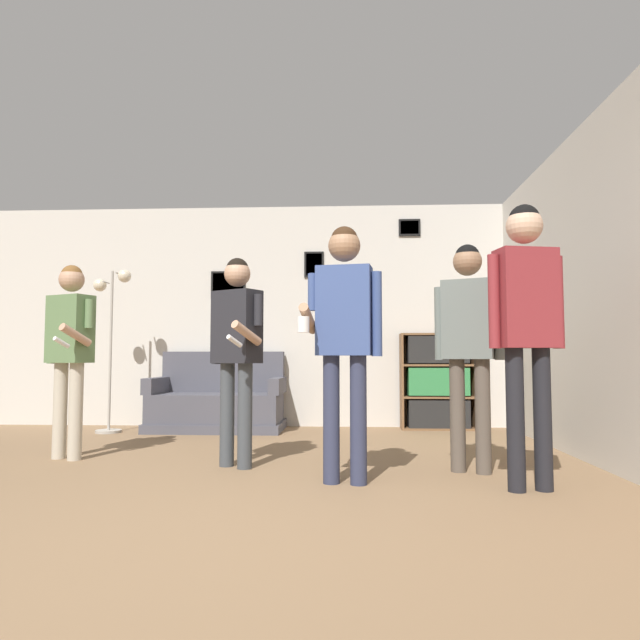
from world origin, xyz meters
TOP-DOWN VIEW (x-y plane):
  - ground_plane at (0.00, 0.00)m, footprint 20.00×20.00m
  - wall_back at (0.00, 4.52)m, footprint 7.69×0.08m
  - wall_right at (2.67, 2.24)m, footprint 0.06×6.89m
  - couch at (-0.74, 4.10)m, footprint 1.52×0.80m
  - bookshelf at (1.80, 4.30)m, footprint 0.86×0.30m
  - floor_lamp at (-1.89, 3.80)m, footprint 0.42×0.28m
  - person_player_foreground_left at (-1.53, 2.14)m, footprint 0.47×0.56m
  - person_player_foreground_center at (-0.09, 1.87)m, footprint 0.44×0.58m
  - person_watcher_holding_cup at (0.74, 1.34)m, footprint 0.54×0.41m
  - person_spectator_near_bookshelf at (1.65, 1.76)m, footprint 0.47×0.32m
  - person_spectator_far_right at (1.89, 1.20)m, footprint 0.49×0.26m

SIDE VIEW (x-z plane):
  - ground_plane at x=0.00m, z-range 0.00..0.00m
  - couch at x=-0.74m, z-range -0.15..0.75m
  - bookshelf at x=1.80m, z-range 0.00..1.11m
  - person_player_foreground_center at x=-0.09m, z-range 0.17..1.76m
  - person_player_foreground_left at x=-1.53m, z-range 0.17..1.77m
  - person_spectator_near_bookshelf at x=1.65m, z-range 0.19..1.84m
  - person_watcher_holding_cup at x=0.74m, z-range 0.20..1.90m
  - person_spectator_far_right at x=1.89m, z-range 0.22..2.02m
  - floor_lamp at x=-1.89m, z-range 0.27..2.09m
  - wall_right at x=2.67m, z-range 0.00..2.70m
  - wall_back at x=0.00m, z-range 0.00..2.70m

